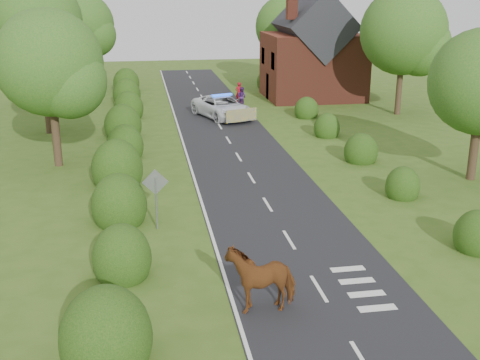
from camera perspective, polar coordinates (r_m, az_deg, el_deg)
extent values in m
plane|color=#3A5D1A|center=(23.48, 4.67, -5.71)|extent=(120.00, 120.00, 0.00)
cube|color=black|center=(37.43, -0.89, 3.42)|extent=(6.00, 70.00, 0.02)
cube|color=white|center=(16.79, 11.56, -16.42)|extent=(0.12, 1.80, 0.01)
cube|color=white|center=(20.01, 7.48, -10.16)|extent=(0.12, 1.80, 0.01)
cube|color=white|center=(23.47, 4.67, -5.65)|extent=(0.12, 1.80, 0.01)
cube|color=white|center=(27.09, 2.63, -2.32)|extent=(0.12, 1.80, 0.01)
cube|color=white|center=(30.79, 1.08, 0.22)|extent=(0.12, 1.80, 0.01)
cube|color=white|center=(34.57, -0.14, 2.21)|extent=(0.12, 1.80, 0.01)
cube|color=white|center=(38.38, -1.11, 3.81)|extent=(0.12, 1.80, 0.01)
cube|color=white|center=(42.24, -1.92, 5.12)|extent=(0.12, 1.80, 0.01)
cube|color=white|center=(46.11, -2.59, 6.20)|extent=(0.12, 1.80, 0.01)
cube|color=white|center=(50.01, -3.15, 7.12)|extent=(0.12, 1.80, 0.01)
cube|color=white|center=(53.92, -3.64, 7.90)|extent=(0.12, 1.80, 0.01)
cube|color=white|center=(57.85, -4.07, 8.58)|extent=(0.12, 1.80, 0.01)
cube|color=white|center=(61.78, -4.44, 9.17)|extent=(0.12, 1.80, 0.01)
cube|color=white|center=(65.72, -4.76, 9.69)|extent=(0.12, 1.80, 0.01)
cube|color=white|center=(69.67, -5.05, 10.15)|extent=(0.12, 1.80, 0.01)
cube|color=white|center=(37.12, -5.33, 3.24)|extent=(0.12, 70.00, 0.01)
cube|color=white|center=(19.22, 12.88, -11.75)|extent=(1.20, 0.35, 0.01)
cube|color=white|center=(19.94, 11.91, -10.52)|extent=(1.20, 0.35, 0.01)
cube|color=white|center=(20.68, 11.01, -9.37)|extent=(1.20, 0.35, 0.01)
cube|color=white|center=(21.43, 10.18, -8.30)|extent=(1.20, 0.35, 0.01)
ellipsoid|color=#14380E|center=(16.34, -12.58, -14.42)|extent=(2.40, 2.52, 2.80)
ellipsoid|color=#14380E|center=(20.77, -11.13, -7.30)|extent=(2.00, 2.10, 2.40)
ellipsoid|color=#14380E|center=(25.37, -11.38, -2.37)|extent=(2.30, 2.41, 2.70)
ellipsoid|color=#14380E|center=(30.10, -11.55, 1.02)|extent=(2.50, 2.62, 3.00)
ellipsoid|color=#14380E|center=(34.94, -10.84, 3.19)|extent=(2.10, 2.20, 2.50)
ellipsoid|color=#14380E|center=(39.79, -11.03, 5.09)|extent=(2.40, 2.52, 2.80)
ellipsoid|color=#14380E|center=(45.67, -10.52, 6.69)|extent=(2.20, 2.31, 2.60)
ellipsoid|color=#14380E|center=(51.57, -10.69, 7.98)|extent=(2.30, 2.41, 2.70)
ellipsoid|color=#14380E|center=(57.49, -10.72, 9.01)|extent=(2.40, 2.52, 2.80)
ellipsoid|color=#14380E|center=(24.08, 21.63, -4.95)|extent=(1.80, 1.89, 2.00)
ellipsoid|color=#14380E|center=(28.90, 15.15, -0.59)|extent=(1.60, 1.68, 1.90)
ellipsoid|color=#14380E|center=(34.24, 11.39, 2.66)|extent=(1.90, 2.00, 2.10)
ellipsoid|color=#14380E|center=(39.71, 8.23, 4.89)|extent=(1.70, 1.78, 2.00)
ellipsoid|color=#14380E|center=(45.41, 6.32, 6.60)|extent=(1.80, 1.89, 2.00)
ellipsoid|color=#14380E|center=(58.75, 2.43, 9.27)|extent=(1.70, 1.78, 2.00)
cylinder|color=#332316|center=(33.96, -17.08, 4.53)|extent=(0.44, 0.44, 3.96)
sphere|color=#21511B|center=(33.36, -17.65, 10.55)|extent=(5.60, 5.60, 5.60)
sphere|color=#547D25|center=(32.81, -15.92, 9.00)|extent=(3.92, 3.92, 3.92)
cylinder|color=#332316|center=(41.96, -17.82, 6.76)|extent=(0.44, 0.44, 3.74)
sphere|color=#21511B|center=(41.48, -18.27, 11.36)|extent=(5.60, 5.60, 5.60)
sphere|color=#547D25|center=(40.89, -16.89, 10.20)|extent=(3.92, 3.92, 3.92)
cylinder|color=#332316|center=(51.86, -18.08, 9.35)|extent=(0.44, 0.44, 4.84)
sphere|color=#21511B|center=(51.45, -18.57, 14.19)|extent=(6.80, 6.80, 6.80)
sphere|color=#547D25|center=(50.68, -17.19, 13.02)|extent=(4.76, 4.76, 4.76)
cylinder|color=#332316|center=(61.47, -14.44, 10.57)|extent=(0.44, 0.44, 4.18)
sphere|color=#21511B|center=(61.14, -14.73, 14.10)|extent=(6.00, 6.00, 6.00)
sphere|color=#547D25|center=(60.52, -13.68, 13.24)|extent=(4.20, 4.20, 4.20)
cylinder|color=#332316|center=(32.37, 21.33, 3.05)|extent=(0.44, 0.44, 3.52)
cylinder|color=#332316|center=(47.57, 14.87, 8.65)|extent=(0.44, 0.44, 4.40)
sphere|color=#21511B|center=(47.13, 15.27, 13.45)|extent=(6.40, 6.40, 6.40)
sphere|color=#547D25|center=(47.11, 16.76, 12.10)|extent=(4.48, 4.48, 4.48)
cylinder|color=#332316|center=(61.02, 4.30, 10.92)|extent=(0.44, 0.44, 3.96)
sphere|color=#21511B|center=(60.69, 4.38, 14.29)|extent=(6.00, 6.00, 6.00)
sphere|color=#547D25|center=(60.43, 5.49, 13.39)|extent=(4.20, 4.20, 4.20)
cylinder|color=gray|center=(24.29, -7.95, -2.21)|extent=(0.08, 0.08, 2.20)
cube|color=gray|center=(24.00, -8.04, -0.19)|extent=(1.06, 0.04, 1.06)
cube|color=brown|center=(53.39, 6.90, 10.67)|extent=(8.00, 7.00, 5.50)
cube|color=black|center=(53.07, 7.05, 14.37)|extent=(5.94, 7.40, 5.94)
cube|color=brown|center=(50.41, 4.94, 15.84)|extent=(0.80, 0.80, 1.60)
imported|color=#572D16|center=(18.56, 2.00, -9.53)|extent=(2.50, 1.50, 1.69)
imported|color=white|center=(44.95, -1.73, 6.93)|extent=(4.51, 6.43, 1.63)
cube|color=yellow|center=(42.41, 0.13, 6.16)|extent=(2.31, 0.87, 0.90)
cube|color=blue|center=(44.78, -1.74, 8.05)|extent=(1.62, 0.81, 0.14)
imported|color=maroon|center=(50.85, -0.11, 8.29)|extent=(0.70, 0.53, 1.73)
imported|color=#452063|center=(49.29, 0.15, 7.90)|extent=(0.98, 0.97, 1.60)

